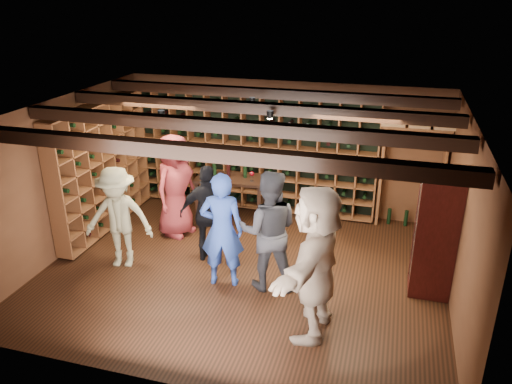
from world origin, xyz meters
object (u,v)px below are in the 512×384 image
(display_cabinet, at_px, (435,238))
(man_grey_suit, at_px, (269,231))
(tasting_table, at_px, (231,183))
(guest_khaki, at_px, (118,218))
(man_blue_shirt, at_px, (222,230))
(guest_beige, at_px, (315,262))
(guest_woman_black, at_px, (209,214))
(guest_red_floral, at_px, (175,185))

(display_cabinet, relative_size, man_grey_suit, 0.98)
(man_grey_suit, xyz_separation_m, tasting_table, (-1.17, 1.79, -0.08))
(man_grey_suit, xyz_separation_m, guest_khaki, (-2.36, -0.04, -0.08))
(man_blue_shirt, relative_size, guest_khaki, 1.07)
(tasting_table, bearing_deg, man_grey_suit, -62.58)
(man_blue_shirt, xyz_separation_m, guest_beige, (1.46, -0.74, 0.13))
(guest_woman_black, bearing_deg, guest_beige, 130.17)
(man_blue_shirt, height_order, guest_red_floral, guest_red_floral)
(guest_beige, bearing_deg, guest_red_floral, -120.66)
(display_cabinet, bearing_deg, guest_red_floral, 170.31)
(guest_khaki, bearing_deg, man_grey_suit, -10.90)
(guest_red_floral, height_order, guest_woman_black, guest_red_floral)
(guest_khaki, distance_m, tasting_table, 2.18)
(man_blue_shirt, distance_m, guest_red_floral, 1.85)
(man_blue_shirt, relative_size, guest_red_floral, 0.96)
(guest_beige, bearing_deg, guest_khaki, -98.48)
(man_blue_shirt, xyz_separation_m, guest_khaki, (-1.70, 0.06, -0.06))
(guest_beige, distance_m, tasting_table, 3.30)
(display_cabinet, distance_m, tasting_table, 3.65)
(tasting_table, bearing_deg, man_blue_shirt, -80.63)
(guest_woman_black, height_order, guest_khaki, guest_khaki)
(man_grey_suit, bearing_deg, guest_beige, 121.33)
(man_grey_suit, bearing_deg, guest_red_floral, -43.58)
(guest_beige, bearing_deg, guest_woman_black, -119.83)
(guest_khaki, bearing_deg, man_blue_shirt, -14.01)
(guest_red_floral, relative_size, guest_beige, 0.91)
(tasting_table, bearing_deg, guest_woman_black, -92.16)
(display_cabinet, distance_m, man_grey_suit, 2.29)
(guest_red_floral, bearing_deg, guest_beige, -109.59)
(display_cabinet, distance_m, guest_woman_black, 3.33)
(guest_red_floral, distance_m, guest_beige, 3.45)
(guest_woman_black, bearing_deg, man_blue_shirt, 110.86)
(man_blue_shirt, distance_m, guest_woman_black, 0.75)
(man_grey_suit, bearing_deg, guest_khaki, -11.18)
(guest_woman_black, height_order, guest_beige, guest_beige)
(guest_beige, bearing_deg, tasting_table, -137.41)
(display_cabinet, relative_size, tasting_table, 1.37)
(guest_red_floral, xyz_separation_m, guest_woman_black, (0.88, -0.69, -0.12))
(display_cabinet, bearing_deg, guest_beige, -137.31)
(display_cabinet, xyz_separation_m, guest_beige, (-1.44, -1.33, 0.14))
(guest_khaki, bearing_deg, display_cabinet, -5.35)
(guest_red_floral, relative_size, guest_woman_black, 1.15)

